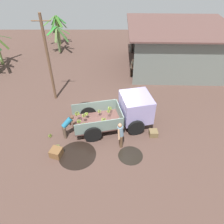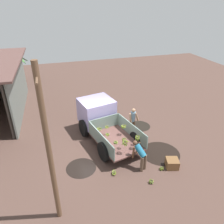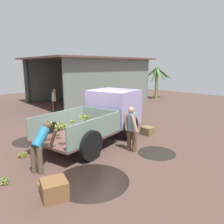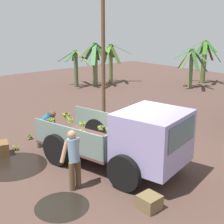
{
  "view_description": "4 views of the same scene",
  "coord_description": "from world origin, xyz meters",
  "px_view_note": "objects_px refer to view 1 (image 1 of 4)",
  "views": [
    {
      "loc": [
        -0.03,
        -10.41,
        9.0
      ],
      "look_at": [
        -0.03,
        -0.41,
        1.1
      ],
      "focal_mm": 35.0,
      "sensor_mm": 36.0,
      "label": 1
    },
    {
      "loc": [
        -9.86,
        2.31,
        7.18
      ],
      "look_at": [
        0.7,
        -0.85,
        1.42
      ],
      "focal_mm": 35.0,
      "sensor_mm": 36.0,
      "label": 2
    },
    {
      "loc": [
        -5.06,
        -6.98,
        3.0
      ],
      "look_at": [
        0.17,
        -1.3,
        1.36
      ],
      "focal_mm": 35.0,
      "sensor_mm": 36.0,
      "label": 3
    },
    {
      "loc": [
        6.73,
        -6.09,
        4.31
      ],
      "look_at": [
        -0.33,
        -0.07,
        1.57
      ],
      "focal_mm": 50.0,
      "sensor_mm": 36.0,
      "label": 4
    }
  ],
  "objects_px": {
    "utility_pole": "(48,60)",
    "person_worker_loading": "(67,125)",
    "person_bystander_near_shed": "(132,67)",
    "banana_bunch_on_ground_3": "(50,135)",
    "banana_bunch_on_ground_0": "(58,146)",
    "person_foreground_visitor": "(120,134)",
    "wooden_crate_1": "(153,133)",
    "cargo_truck": "(128,110)",
    "banana_bunch_on_ground_1": "(70,120)",
    "wooden_crate_0": "(56,153)",
    "banana_bunch_on_ground_2": "(71,120)"
  },
  "relations": [
    {
      "from": "person_foreground_visitor",
      "to": "banana_bunch_on_ground_0",
      "type": "xyz_separation_m",
      "value": [
        -3.43,
        -0.13,
        -0.8
      ]
    },
    {
      "from": "person_foreground_visitor",
      "to": "banana_bunch_on_ground_0",
      "type": "height_order",
      "value": "person_foreground_visitor"
    },
    {
      "from": "cargo_truck",
      "to": "banana_bunch_on_ground_2",
      "type": "height_order",
      "value": "cargo_truck"
    },
    {
      "from": "person_foreground_visitor",
      "to": "person_bystander_near_shed",
      "type": "bearing_deg",
      "value": -107.91
    },
    {
      "from": "person_bystander_near_shed",
      "to": "banana_bunch_on_ground_0",
      "type": "relative_size",
      "value": 7.08
    },
    {
      "from": "banana_bunch_on_ground_3",
      "to": "person_bystander_near_shed",
      "type": "bearing_deg",
      "value": 53.69
    },
    {
      "from": "wooden_crate_0",
      "to": "person_bystander_near_shed",
      "type": "bearing_deg",
      "value": 61.76
    },
    {
      "from": "cargo_truck",
      "to": "banana_bunch_on_ground_3",
      "type": "xyz_separation_m",
      "value": [
        -4.57,
        -1.15,
        -0.96
      ]
    },
    {
      "from": "wooden_crate_0",
      "to": "banana_bunch_on_ground_0",
      "type": "bearing_deg",
      "value": 94.44
    },
    {
      "from": "banana_bunch_on_ground_0",
      "to": "wooden_crate_1",
      "type": "bearing_deg",
      "value": 9.92
    },
    {
      "from": "cargo_truck",
      "to": "wooden_crate_1",
      "type": "relative_size",
      "value": 10.33
    },
    {
      "from": "person_bystander_near_shed",
      "to": "wooden_crate_0",
      "type": "relative_size",
      "value": 2.73
    },
    {
      "from": "utility_pole",
      "to": "person_worker_loading",
      "type": "xyz_separation_m",
      "value": [
        1.54,
        -3.86,
        -2.18
      ]
    },
    {
      "from": "person_bystander_near_shed",
      "to": "banana_bunch_on_ground_2",
      "type": "height_order",
      "value": "person_bystander_near_shed"
    },
    {
      "from": "banana_bunch_on_ground_1",
      "to": "utility_pole",
      "type": "bearing_deg",
      "value": 118.86
    },
    {
      "from": "person_foreground_visitor",
      "to": "person_bystander_near_shed",
      "type": "height_order",
      "value": "person_foreground_visitor"
    },
    {
      "from": "person_bystander_near_shed",
      "to": "banana_bunch_on_ground_1",
      "type": "distance_m",
      "value": 7.24
    },
    {
      "from": "person_bystander_near_shed",
      "to": "wooden_crate_1",
      "type": "bearing_deg",
      "value": -40.9
    },
    {
      "from": "utility_pole",
      "to": "wooden_crate_1",
      "type": "distance_m",
      "value": 8.05
    },
    {
      "from": "utility_pole",
      "to": "person_foreground_visitor",
      "type": "height_order",
      "value": "utility_pole"
    },
    {
      "from": "wooden_crate_1",
      "to": "cargo_truck",
      "type": "bearing_deg",
      "value": 144.69
    },
    {
      "from": "utility_pole",
      "to": "person_worker_loading",
      "type": "distance_m",
      "value": 4.69
    },
    {
      "from": "banana_bunch_on_ground_2",
      "to": "wooden_crate_0",
      "type": "bearing_deg",
      "value": -97.29
    },
    {
      "from": "utility_pole",
      "to": "banana_bunch_on_ground_1",
      "type": "distance_m",
      "value": 4.1
    },
    {
      "from": "person_bystander_near_shed",
      "to": "banana_bunch_on_ground_3",
      "type": "height_order",
      "value": "person_bystander_near_shed"
    },
    {
      "from": "cargo_truck",
      "to": "banana_bunch_on_ground_2",
      "type": "xyz_separation_m",
      "value": [
        -3.54,
        0.24,
        -0.96
      ]
    },
    {
      "from": "banana_bunch_on_ground_3",
      "to": "wooden_crate_1",
      "type": "distance_m",
      "value": 6.02
    },
    {
      "from": "banana_bunch_on_ground_1",
      "to": "wooden_crate_0",
      "type": "bearing_deg",
      "value": -95.42
    },
    {
      "from": "person_foreground_visitor",
      "to": "banana_bunch_on_ground_3",
      "type": "distance_m",
      "value": 4.19
    },
    {
      "from": "banana_bunch_on_ground_0",
      "to": "wooden_crate_1",
      "type": "xyz_separation_m",
      "value": [
        5.39,
        0.94,
        0.07
      ]
    },
    {
      "from": "wooden_crate_1",
      "to": "wooden_crate_0",
      "type": "bearing_deg",
      "value": -164.19
    },
    {
      "from": "wooden_crate_0",
      "to": "person_worker_loading",
      "type": "bearing_deg",
      "value": 74.89
    },
    {
      "from": "person_foreground_visitor",
      "to": "person_worker_loading",
      "type": "xyz_separation_m",
      "value": [
        -2.98,
        0.8,
        -0.09
      ]
    },
    {
      "from": "person_foreground_visitor",
      "to": "banana_bunch_on_ground_2",
      "type": "bearing_deg",
      "value": -43.53
    },
    {
      "from": "banana_bunch_on_ground_3",
      "to": "wooden_crate_0",
      "type": "bearing_deg",
      "value": -64.31
    },
    {
      "from": "banana_bunch_on_ground_2",
      "to": "wooden_crate_0",
      "type": "distance_m",
      "value": 2.8
    },
    {
      "from": "person_worker_loading",
      "to": "banana_bunch_on_ground_3",
      "type": "bearing_deg",
      "value": 158.15
    },
    {
      "from": "person_foreground_visitor",
      "to": "wooden_crate_1",
      "type": "bearing_deg",
      "value": -166.71
    },
    {
      "from": "banana_bunch_on_ground_0",
      "to": "banana_bunch_on_ground_1",
      "type": "height_order",
      "value": "banana_bunch_on_ground_0"
    },
    {
      "from": "person_foreground_visitor",
      "to": "wooden_crate_1",
      "type": "distance_m",
      "value": 2.24
    },
    {
      "from": "utility_pole",
      "to": "wooden_crate_0",
      "type": "distance_m",
      "value": 6.14
    },
    {
      "from": "person_bystander_near_shed",
      "to": "banana_bunch_on_ground_2",
      "type": "distance_m",
      "value": 7.21
    },
    {
      "from": "banana_bunch_on_ground_0",
      "to": "cargo_truck",
      "type": "bearing_deg",
      "value": 26.52
    },
    {
      "from": "person_worker_loading",
      "to": "banana_bunch_on_ground_0",
      "type": "height_order",
      "value": "person_worker_loading"
    },
    {
      "from": "person_foreground_visitor",
      "to": "banana_bunch_on_ground_1",
      "type": "height_order",
      "value": "person_foreground_visitor"
    },
    {
      "from": "person_foreground_visitor",
      "to": "cargo_truck",
      "type": "bearing_deg",
      "value": -114.84
    },
    {
      "from": "utility_pole",
      "to": "banana_bunch_on_ground_3",
      "type": "height_order",
      "value": "utility_pole"
    },
    {
      "from": "banana_bunch_on_ground_0",
      "to": "banana_bunch_on_ground_3",
      "type": "relative_size",
      "value": 0.99
    },
    {
      "from": "cargo_truck",
      "to": "utility_pole",
      "type": "relative_size",
      "value": 0.84
    },
    {
      "from": "banana_bunch_on_ground_2",
      "to": "wooden_crate_0",
      "type": "relative_size",
      "value": 0.39
    }
  ]
}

